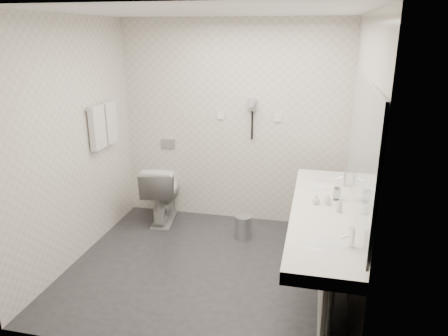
# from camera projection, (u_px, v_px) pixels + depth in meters

# --- Properties ---
(floor) EXTENTS (2.80, 2.80, 0.00)m
(floor) POSITION_uv_depth(u_px,v_px,m) (207.00, 267.00, 4.38)
(floor) COLOR #27262B
(floor) RESTS_ON ground
(ceiling) EXTENTS (2.80, 2.80, 0.00)m
(ceiling) POSITION_uv_depth(u_px,v_px,m) (203.00, 11.00, 3.60)
(ceiling) COLOR silver
(ceiling) RESTS_ON wall_back
(wall_back) EXTENTS (2.80, 0.00, 2.80)m
(wall_back) POSITION_uv_depth(u_px,v_px,m) (233.00, 124.00, 5.20)
(wall_back) COLOR silver
(wall_back) RESTS_ON floor
(wall_front) EXTENTS (2.80, 0.00, 2.80)m
(wall_front) POSITION_uv_depth(u_px,v_px,m) (154.00, 204.00, 2.78)
(wall_front) COLOR silver
(wall_front) RESTS_ON floor
(wall_left) EXTENTS (0.00, 2.60, 2.60)m
(wall_left) POSITION_uv_depth(u_px,v_px,m) (73.00, 143.00, 4.28)
(wall_left) COLOR silver
(wall_left) RESTS_ON floor
(wall_right) EXTENTS (0.00, 2.60, 2.60)m
(wall_right) POSITION_uv_depth(u_px,v_px,m) (359.00, 161.00, 3.70)
(wall_right) COLOR silver
(wall_right) RESTS_ON floor
(vanity_counter) EXTENTS (0.55, 2.20, 0.10)m
(vanity_counter) POSITION_uv_depth(u_px,v_px,m) (323.00, 214.00, 3.71)
(vanity_counter) COLOR white
(vanity_counter) RESTS_ON floor
(vanity_panel) EXTENTS (0.03, 2.15, 0.75)m
(vanity_panel) POSITION_uv_depth(u_px,v_px,m) (322.00, 257.00, 3.83)
(vanity_panel) COLOR gray
(vanity_panel) RESTS_ON floor
(vanity_post_near) EXTENTS (0.06, 0.06, 0.75)m
(vanity_post_near) POSITION_uv_depth(u_px,v_px,m) (326.00, 334.00, 2.86)
(vanity_post_near) COLOR silver
(vanity_post_near) RESTS_ON floor
(vanity_post_far) EXTENTS (0.06, 0.06, 0.75)m
(vanity_post_far) POSITION_uv_depth(u_px,v_px,m) (325.00, 212.00, 4.79)
(vanity_post_far) COLOR silver
(vanity_post_far) RESTS_ON floor
(mirror) EXTENTS (0.02, 2.20, 1.05)m
(mirror) POSITION_uv_depth(u_px,v_px,m) (361.00, 145.00, 3.45)
(mirror) COLOR #B2BCC6
(mirror) RESTS_ON wall_right
(basin_near) EXTENTS (0.40, 0.31, 0.05)m
(basin_near) POSITION_uv_depth(u_px,v_px,m) (323.00, 246.00, 3.09)
(basin_near) COLOR white
(basin_near) RESTS_ON vanity_counter
(basin_far) EXTENTS (0.40, 0.31, 0.05)m
(basin_far) POSITION_uv_depth(u_px,v_px,m) (323.00, 186.00, 4.30)
(basin_far) COLOR white
(basin_far) RESTS_ON vanity_counter
(faucet_near) EXTENTS (0.04, 0.04, 0.15)m
(faucet_near) POSITION_uv_depth(u_px,v_px,m) (352.00, 237.00, 3.02)
(faucet_near) COLOR silver
(faucet_near) RESTS_ON vanity_counter
(faucet_far) EXTENTS (0.04, 0.04, 0.15)m
(faucet_far) POSITION_uv_depth(u_px,v_px,m) (344.00, 179.00, 4.23)
(faucet_far) COLOR silver
(faucet_far) RESTS_ON vanity_counter
(soap_bottle_a) EXTENTS (0.06, 0.06, 0.10)m
(soap_bottle_a) POSITION_uv_depth(u_px,v_px,m) (328.00, 199.00, 3.78)
(soap_bottle_a) COLOR beige
(soap_bottle_a) RESTS_ON vanity_counter
(soap_bottle_b) EXTENTS (0.09, 0.09, 0.09)m
(soap_bottle_b) POSITION_uv_depth(u_px,v_px,m) (316.00, 199.00, 3.79)
(soap_bottle_b) COLOR beige
(soap_bottle_b) RESTS_ON vanity_counter
(soap_bottle_c) EXTENTS (0.05, 0.05, 0.13)m
(soap_bottle_c) POSITION_uv_depth(u_px,v_px,m) (340.00, 205.00, 3.62)
(soap_bottle_c) COLOR beige
(soap_bottle_c) RESTS_ON vanity_counter
(glass_left) EXTENTS (0.08, 0.08, 0.11)m
(glass_left) POSITION_uv_depth(u_px,v_px,m) (337.00, 195.00, 3.87)
(glass_left) COLOR silver
(glass_left) RESTS_ON vanity_counter
(glass_right) EXTENTS (0.07, 0.07, 0.11)m
(glass_right) POSITION_uv_depth(u_px,v_px,m) (337.00, 193.00, 3.92)
(glass_right) COLOR silver
(glass_right) RESTS_ON vanity_counter
(toilet) EXTENTS (0.53, 0.80, 0.76)m
(toilet) POSITION_uv_depth(u_px,v_px,m) (162.00, 193.00, 5.36)
(toilet) COLOR white
(toilet) RESTS_ON floor
(flush_plate) EXTENTS (0.18, 0.02, 0.12)m
(flush_plate) POSITION_uv_depth(u_px,v_px,m) (168.00, 144.00, 5.45)
(flush_plate) COLOR #B2B5BA
(flush_plate) RESTS_ON wall_back
(pedal_bin) EXTENTS (0.23, 0.23, 0.27)m
(pedal_bin) POSITION_uv_depth(u_px,v_px,m) (243.00, 228.00, 4.96)
(pedal_bin) COLOR #B2B5BA
(pedal_bin) RESTS_ON floor
(bin_lid) EXTENTS (0.19, 0.19, 0.02)m
(bin_lid) POSITION_uv_depth(u_px,v_px,m) (244.00, 217.00, 4.92)
(bin_lid) COLOR #B2B5BA
(bin_lid) RESTS_ON pedal_bin
(towel_rail) EXTENTS (0.02, 0.62, 0.02)m
(towel_rail) POSITION_uv_depth(u_px,v_px,m) (101.00, 105.00, 4.69)
(towel_rail) COLOR silver
(towel_rail) RESTS_ON wall_left
(towel_near) EXTENTS (0.07, 0.24, 0.48)m
(towel_near) POSITION_uv_depth(u_px,v_px,m) (97.00, 127.00, 4.63)
(towel_near) COLOR silver
(towel_near) RESTS_ON towel_rail
(towel_far) EXTENTS (0.07, 0.24, 0.48)m
(towel_far) POSITION_uv_depth(u_px,v_px,m) (109.00, 122.00, 4.89)
(towel_far) COLOR silver
(towel_far) RESTS_ON towel_rail
(dryer_cradle) EXTENTS (0.10, 0.04, 0.14)m
(dryer_cradle) POSITION_uv_depth(u_px,v_px,m) (253.00, 105.00, 5.04)
(dryer_cradle) COLOR gray
(dryer_cradle) RESTS_ON wall_back
(dryer_barrel) EXTENTS (0.08, 0.14, 0.08)m
(dryer_barrel) POSITION_uv_depth(u_px,v_px,m) (252.00, 103.00, 4.96)
(dryer_barrel) COLOR gray
(dryer_barrel) RESTS_ON dryer_cradle
(dryer_cord) EXTENTS (0.02, 0.02, 0.35)m
(dryer_cord) POSITION_uv_depth(u_px,v_px,m) (252.00, 125.00, 5.10)
(dryer_cord) COLOR black
(dryer_cord) RESTS_ON dryer_cradle
(switch_plate_a) EXTENTS (0.09, 0.02, 0.09)m
(switch_plate_a) POSITION_uv_depth(u_px,v_px,m) (221.00, 115.00, 5.19)
(switch_plate_a) COLOR white
(switch_plate_a) RESTS_ON wall_back
(switch_plate_b) EXTENTS (0.09, 0.02, 0.09)m
(switch_plate_b) POSITION_uv_depth(u_px,v_px,m) (278.00, 118.00, 5.04)
(switch_plate_b) COLOR white
(switch_plate_b) RESTS_ON wall_back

